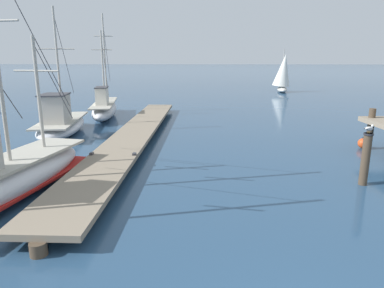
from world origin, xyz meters
TOP-DOWN VIEW (x-y plane):
  - floating_dock at (-5.08, 13.45)m, footprint 1.91×20.47m
  - fishing_boat_0 at (-7.36, 6.10)m, footprint 2.97×7.44m
  - fishing_boat_1 at (-9.19, 14.70)m, footprint 2.77×6.30m
  - fishing_boat_2 at (-8.45, 20.14)m, footprint 2.65×8.45m
  - mooring_piling at (3.42, 7.86)m, footprint 0.30×0.30m
  - perched_seagull at (3.41, 7.86)m, footprint 0.37×0.23m
  - mooring_buoy at (5.41, 12.56)m, footprint 0.46×0.46m
  - distant_sailboat at (7.16, 38.52)m, footprint 2.59×4.09m

SIDE VIEW (x-z plane):
  - mooring_buoy at x=5.41m, z-range -0.03..0.49m
  - floating_dock at x=-5.08m, z-range 0.10..0.63m
  - fishing_boat_1 at x=-9.19m, z-range -2.55..3.88m
  - fishing_boat_2 at x=-8.45m, z-range -2.75..4.11m
  - fishing_boat_0 at x=-7.36m, z-range -2.96..4.41m
  - mooring_piling at x=3.42m, z-range 0.04..1.72m
  - perched_seagull at x=3.41m, z-range 1.70..1.97m
  - distant_sailboat at x=7.16m, z-range -0.25..4.59m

